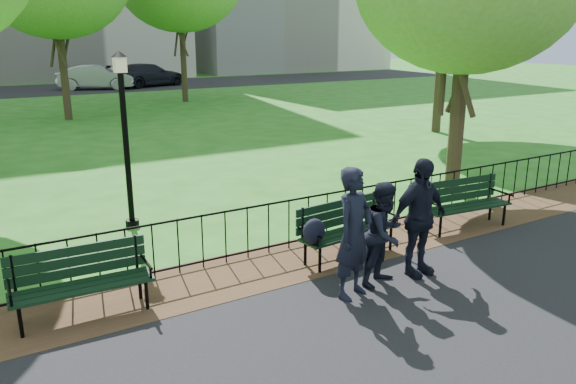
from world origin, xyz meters
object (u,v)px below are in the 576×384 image
park_bench_left_a (80,274)px  park_bench_right_a (464,198)px  person_mid (385,234)px  person_right (419,218)px  person_left (354,233)px  sedan_silver (96,77)px  lamppost (125,135)px  park_bench_main (335,226)px  sedan_dark (148,75)px

park_bench_left_a → park_bench_right_a: park_bench_right_a is taller
park_bench_left_a → person_mid: person_mid is taller
person_right → person_left: bearing=-179.1°
person_left → sedan_silver: size_ratio=0.38×
park_bench_right_a → lamppost: lamppost is taller
park_bench_right_a → person_left: (-3.62, -1.24, 0.36)m
person_left → person_mid: 0.68m
park_bench_right_a → person_mid: size_ratio=1.19×
lamppost → park_bench_main: bearing=-55.9°
park_bench_main → person_left: 1.30m
park_bench_right_a → sedan_silver: bearing=94.4°
person_mid → lamppost: bearing=100.5°
park_bench_right_a → sedan_dark: bearing=88.0°
person_mid → person_right: (0.65, -0.02, 0.14)m
person_mid → park_bench_left_a: bearing=143.6°
lamppost → sedan_silver: size_ratio=0.67×
park_bench_right_a → lamppost: bearing=154.1°
park_bench_left_a → sedan_silver: (7.72, 32.02, 0.25)m
park_bench_left_a → person_right: bearing=-13.3°
sedan_silver → park_bench_left_a: bearing=-170.6°
park_bench_main → park_bench_left_a: bearing=170.7°
person_left → lamppost: bearing=92.8°
person_left → park_bench_main: bearing=47.1°
park_bench_left_a → lamppost: 3.74m
park_bench_left_a → sedan_silver: sedan_silver is taller
park_bench_left_a → sedan_dark: 34.41m
park_bench_right_a → person_right: size_ratio=1.01×
park_bench_left_a → person_mid: bearing=-15.4°
park_bench_right_a → person_left: bearing=-155.4°
park_bench_right_a → person_right: person_right is taller
park_bench_left_a → park_bench_right_a: bearing=1.2°
lamppost → person_mid: 5.22m
lamppost → sedan_dark: bearing=71.5°
park_bench_main → park_bench_right_a: park_bench_main is taller
person_left → person_mid: size_ratio=1.20×
person_right → sedan_silver: bearing=82.5°
sedan_silver → sedan_dark: sedan_silver is taller
park_bench_main → sedan_silver: sedan_silver is taller
person_right → sedan_silver: 33.50m
lamppost → sedan_dark: (9.83, 29.31, -1.00)m
park_bench_left_a → park_bench_right_a: 7.02m
lamppost → person_mid: (2.46, -4.49, -1.02)m
park_bench_main → park_bench_right_a: size_ratio=1.06×
park_bench_right_a → person_mid: (-2.97, -1.14, 0.20)m
park_bench_main → sedan_dark: 33.59m
lamppost → person_left: (1.81, -4.58, -0.86)m
park_bench_right_a → person_left: 3.84m
park_bench_left_a → person_right: size_ratio=0.98×
sedan_dark → person_left: bearing=147.6°
person_left → sedan_silver: 33.72m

